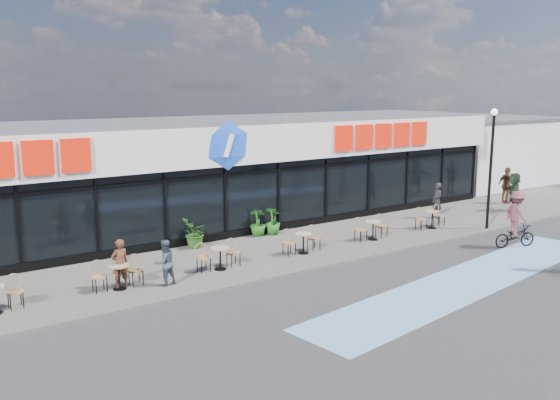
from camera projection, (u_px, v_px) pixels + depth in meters
name	position (u px, v px, depth m)	size (l,w,h in m)	color
ground	(341.00, 291.00, 17.61)	(120.00, 120.00, 0.00)	#28282B
sidewalk	(260.00, 255.00, 21.24)	(44.00, 5.00, 0.10)	#544F4B
bike_lane	(470.00, 280.00, 18.61)	(14.00, 2.20, 0.01)	#668FC0
building	(191.00, 174.00, 25.21)	(30.60, 6.57, 4.75)	black
neighbour_building	(477.00, 149.00, 37.52)	(9.20, 7.20, 4.11)	silver
lamp_post	(491.00, 158.00, 24.41)	(0.28, 0.28, 5.01)	black
bistro_set_2	(118.00, 273.00, 17.48)	(1.54, 0.62, 0.90)	tan
bistro_set_3	(219.00, 255.00, 19.36)	(1.54, 0.62, 0.90)	tan
bistro_set_4	(302.00, 240.00, 21.24)	(1.54, 0.62, 0.90)	tan
bistro_set_5	(371.00, 228.00, 23.12)	(1.54, 0.62, 0.90)	tan
bistro_set_6	(430.00, 217.00, 25.00)	(1.54, 0.62, 0.90)	tan
potted_plant_left	(195.00, 233.00, 21.85)	(1.01, 0.87, 1.12)	#204B15
potted_plant_mid	(258.00, 223.00, 23.62)	(0.61, 0.61, 1.09)	#1F5217
potted_plant_right	(273.00, 221.00, 23.88)	(0.62, 0.62, 1.10)	#1C5317
patron_left	(120.00, 263.00, 17.50)	(0.54, 0.36, 1.48)	#4E2A1C
patron_right	(165.00, 263.00, 17.72)	(0.68, 0.53, 1.40)	#32404E
pedestrian_a	(437.00, 201.00, 26.77)	(0.59, 0.39, 1.62)	black
pedestrian_b	(507.00, 185.00, 30.21)	(1.08, 0.45, 1.85)	#502B1C
pedestrian_c	(514.00, 192.00, 28.36)	(1.72, 0.55, 1.85)	black
cyclist_b	(516.00, 223.00, 22.26)	(1.76, 1.25, 2.16)	black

